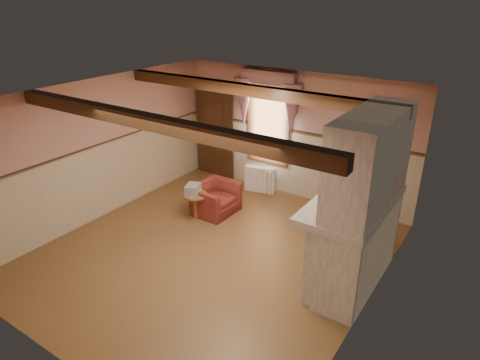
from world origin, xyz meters
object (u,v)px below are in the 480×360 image
Objects in this scene: side_table at (195,206)px; radiator at (260,179)px; bowl at (349,202)px; mantel_clock at (370,177)px; armchair at (214,198)px; oil_lamp at (368,178)px.

radiator is at bearing 77.62° from side_table.
mantel_clock is (0.00, 0.91, 0.06)m from bowl.
side_table is at bearing 173.33° from bowl.
armchair is at bearing 72.46° from side_table.
oil_lamp reaches higher than bowl.
mantel_clock is at bearing 9.13° from side_table.
armchair reaches higher than radiator.
bowl reaches higher than radiator.
mantel_clock reaches higher than radiator.
radiator is 3.83m from bowl.
armchair is 1.43m from radiator.
radiator is 2.50× the size of oil_lamp.
side_table is at bearing -117.35° from radiator.
mantel_clock reaches higher than bowl.
oil_lamp is (0.00, -0.12, 0.04)m from mantel_clock.
oil_lamp is at bearing 90.00° from bowl.
mantel_clock is (3.14, 0.08, 1.21)m from armchair.
bowl is (3.14, -0.83, 1.15)m from armchair.
oil_lamp reaches higher than radiator.
bowl is 0.91m from mantel_clock.
armchair is 3.45m from bowl.
radiator is 3.46m from oil_lamp.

